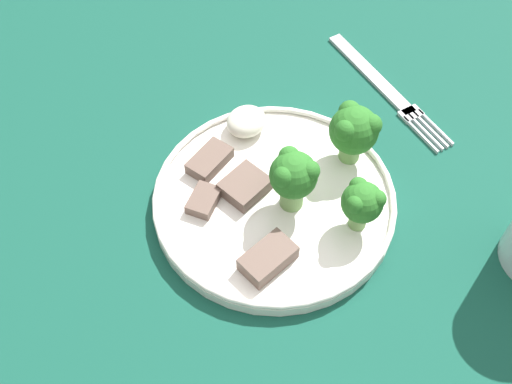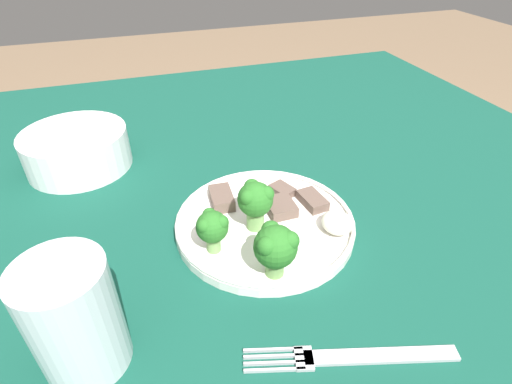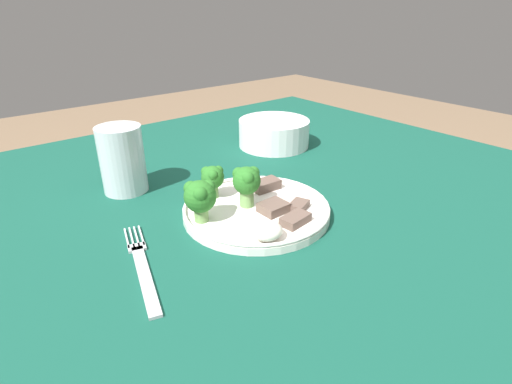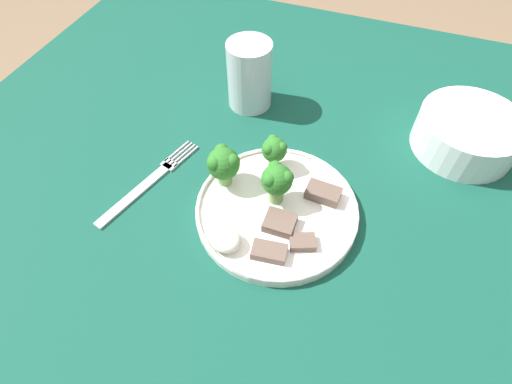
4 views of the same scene
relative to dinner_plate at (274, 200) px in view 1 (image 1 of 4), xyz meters
name	(u,v)px [view 1 (image 1 of 4)]	position (x,y,z in m)	size (l,w,h in m)	color
table	(252,257)	(0.02, -0.01, -0.09)	(1.23, 1.18, 0.72)	#114738
dinner_plate	(274,200)	(0.00, 0.00, 0.00)	(0.23, 0.23, 0.02)	white
fork	(385,88)	(-0.20, -0.02, -0.01)	(0.07, 0.20, 0.00)	#B2B2B7
broccoli_floret_near_rim_left	(354,130)	(-0.09, 0.02, 0.04)	(0.05, 0.05, 0.06)	#709E56
broccoli_floret_center_left	(293,176)	(-0.01, 0.02, 0.05)	(0.05, 0.04, 0.07)	#709E56
broccoli_floret_back_left	(362,202)	(-0.03, 0.07, 0.04)	(0.04, 0.04, 0.05)	#709E56
meat_slice_front_slice	(268,258)	(0.06, 0.04, 0.01)	(0.05, 0.03, 0.02)	brown
meat_slice_middle_slice	(210,160)	(0.01, -0.07, 0.01)	(0.05, 0.03, 0.01)	brown
meat_slice_rear_slice	(204,200)	(0.05, -0.04, 0.01)	(0.04, 0.03, 0.01)	brown
meat_slice_edge_slice	(245,186)	(0.01, -0.03, 0.01)	(0.04, 0.04, 0.01)	brown
sauce_dollop	(246,121)	(-0.04, -0.08, 0.01)	(0.04, 0.04, 0.02)	silver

